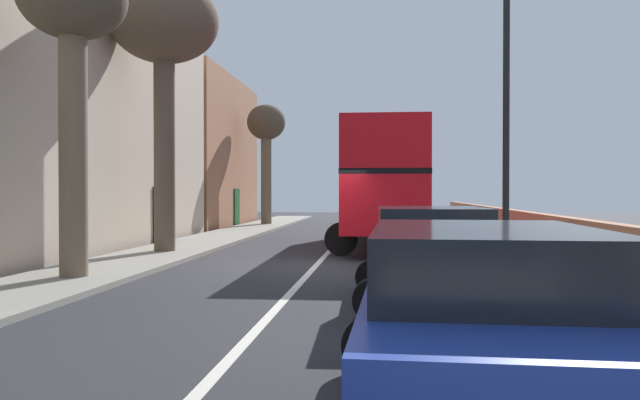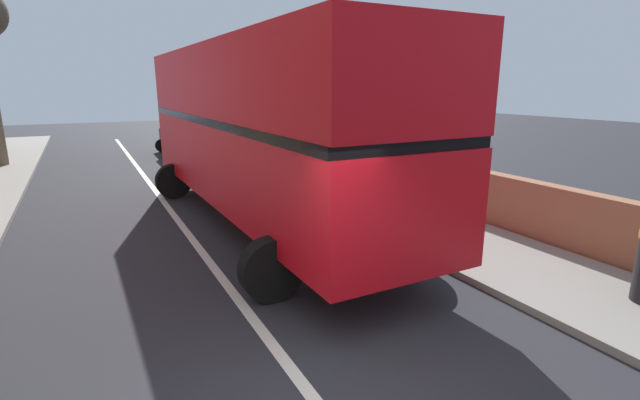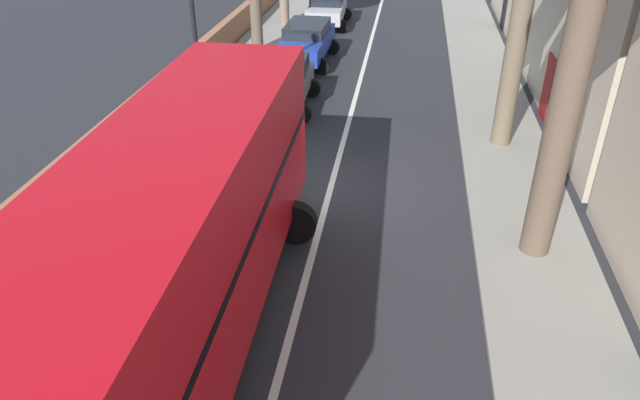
% 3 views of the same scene
% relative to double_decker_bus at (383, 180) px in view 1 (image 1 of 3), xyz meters
% --- Properties ---
extents(ground_plane, '(84.00, 84.00, 0.00)m').
position_rel_double_decker_bus_xyz_m(ground_plane, '(-1.70, -6.31, -2.35)').
color(ground_plane, '#28282D').
extents(road_centre_line, '(0.16, 54.00, 0.01)m').
position_rel_double_decker_bus_xyz_m(road_centre_line, '(-1.70, -6.31, -2.35)').
color(road_centre_line, silver).
rests_on(road_centre_line, ground).
extents(sidewalk_left, '(2.60, 60.00, 0.12)m').
position_rel_double_decker_bus_xyz_m(sidewalk_left, '(-6.60, -6.31, -2.29)').
color(sidewalk_left, gray).
rests_on(sidewalk_left, ground).
extents(sidewalk_right, '(2.60, 60.00, 0.12)m').
position_rel_double_decker_bus_xyz_m(sidewalk_right, '(3.20, -6.31, -2.29)').
color(sidewalk_right, gray).
rests_on(sidewalk_right, ground).
extents(boundary_wall_right, '(0.36, 54.00, 1.26)m').
position_rel_double_decker_bus_xyz_m(boundary_wall_right, '(4.75, -6.31, -1.72)').
color(boundary_wall_right, '#9E6647').
rests_on(boundary_wall_right, ground).
extents(double_decker_bus, '(3.67, 11.01, 4.06)m').
position_rel_double_decker_bus_xyz_m(double_decker_bus, '(0.00, 0.00, 0.00)').
color(double_decker_bus, red).
rests_on(double_decker_bus, ground).
extents(parked_car_black_right_1, '(2.51, 4.36, 1.71)m').
position_rel_double_decker_bus_xyz_m(parked_car_black_right_1, '(0.80, 12.24, -1.39)').
color(parked_car_black_right_1, black).
rests_on(parked_car_black_right_1, ground).
extents(parked_car_grey_right_2, '(2.59, 4.06, 1.66)m').
position_rel_double_decker_bus_xyz_m(parked_car_grey_right_2, '(0.80, -11.95, -1.42)').
color(parked_car_grey_right_2, slate).
rests_on(parked_car_grey_right_2, ground).
extents(parked_car_blue_right_3, '(2.53, 4.63, 1.64)m').
position_rel_double_decker_bus_xyz_m(parked_car_blue_right_3, '(0.80, -17.29, -1.41)').
color(parked_car_blue_right_3, '#1E389E').
rests_on(parked_car_blue_right_3, ground).
extents(street_tree_left_0, '(2.27, 2.27, 6.79)m').
position_rel_double_decker_bus_xyz_m(street_tree_left_0, '(-6.49, -9.79, 3.13)').
color(street_tree_left_0, brown).
rests_on(street_tree_left_0, sidewalk_left).
extents(street_tree_left_2, '(2.17, 2.17, 6.74)m').
position_rel_double_decker_bus_xyz_m(street_tree_left_2, '(-6.57, 12.13, 2.99)').
color(street_tree_left_2, brown).
rests_on(street_tree_left_2, sidewalk_left).
extents(street_tree_left_4, '(3.30, 3.30, 8.23)m').
position_rel_double_decker_bus_xyz_m(street_tree_left_4, '(-6.60, -4.05, 4.41)').
color(street_tree_left_4, brown).
rests_on(street_tree_left_4, sidewalk_left).
extents(lamppost_right, '(0.32, 0.32, 6.31)m').
position_rel_double_decker_bus_xyz_m(lamppost_right, '(2.60, -8.91, 1.45)').
color(lamppost_right, black).
rests_on(lamppost_right, sidewalk_right).
extents(litter_bin_right, '(0.55, 0.55, 1.06)m').
position_rel_double_decker_bus_xyz_m(litter_bin_right, '(3.60, -6.62, -1.70)').
color(litter_bin_right, black).
rests_on(litter_bin_right, sidewalk_right).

